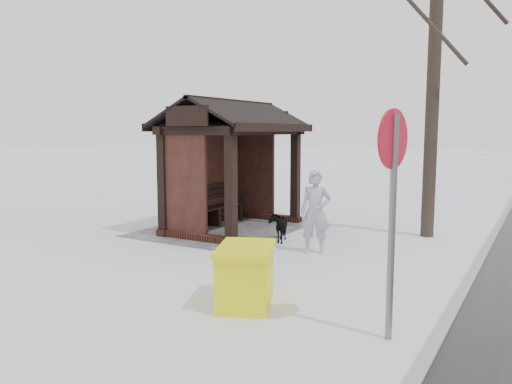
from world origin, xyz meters
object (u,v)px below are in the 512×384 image
bus_shelter (228,139)px  dog (278,226)px  pedestrian (315,212)px  road_sign (392,177)px  grit_bin (246,275)px

bus_shelter → dog: bus_shelter is taller
pedestrian → road_sign: 4.18m
grit_bin → road_sign: 2.45m
dog → grit_bin: (3.70, 1.46, 0.09)m
dog → grit_bin: grit_bin is taller
dog → grit_bin: size_ratio=0.61×
bus_shelter → pedestrian: bearing=66.7°
grit_bin → road_sign: road_sign is taller
dog → pedestrian: bearing=-48.0°
dog → road_sign: 5.37m
bus_shelter → road_sign: 6.86m
bus_shelter → dog: 2.60m
pedestrian → grit_bin: size_ratio=1.27×
bus_shelter → dog: size_ratio=4.64×
bus_shelter → road_sign: bus_shelter is taller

